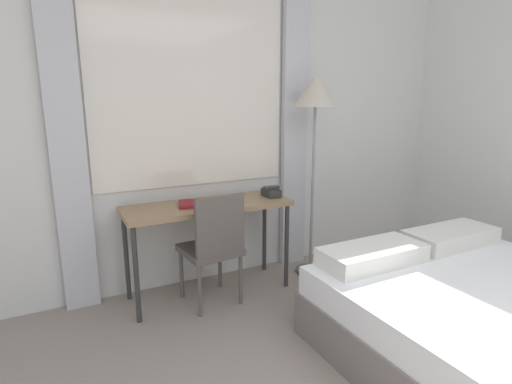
{
  "coord_description": "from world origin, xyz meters",
  "views": [
    {
      "loc": [
        -1.3,
        -0.25,
        1.53
      ],
      "look_at": [
        -0.03,
        2.19,
        0.9
      ],
      "focal_mm": 28.0,
      "sensor_mm": 36.0,
      "label": 1
    }
  ],
  "objects_px": {
    "desk_chair": "(214,244)",
    "telephone": "(271,192)",
    "book": "(193,204)",
    "standing_lamp": "(315,103)",
    "desk": "(208,212)"
  },
  "relations": [
    {
      "from": "desk_chair",
      "to": "telephone",
      "type": "xyz_separation_m",
      "value": [
        0.59,
        0.17,
        0.3
      ]
    },
    {
      "from": "book",
      "to": "standing_lamp",
      "type": "bearing_deg",
      "value": -2.47
    },
    {
      "from": "standing_lamp",
      "to": "book",
      "type": "height_order",
      "value": "standing_lamp"
    },
    {
      "from": "telephone",
      "to": "desk_chair",
      "type": "bearing_deg",
      "value": -163.81
    },
    {
      "from": "telephone",
      "to": "book",
      "type": "relative_size",
      "value": 0.61
    },
    {
      "from": "desk_chair",
      "to": "telephone",
      "type": "relative_size",
      "value": 5.35
    },
    {
      "from": "desk",
      "to": "standing_lamp",
      "type": "bearing_deg",
      "value": -2.92
    },
    {
      "from": "desk_chair",
      "to": "book",
      "type": "relative_size",
      "value": 3.28
    },
    {
      "from": "desk",
      "to": "telephone",
      "type": "xyz_separation_m",
      "value": [
        0.55,
        -0.03,
        0.11
      ]
    },
    {
      "from": "desk",
      "to": "telephone",
      "type": "height_order",
      "value": "telephone"
    },
    {
      "from": "desk_chair",
      "to": "book",
      "type": "bearing_deg",
      "value": 106.97
    },
    {
      "from": "desk",
      "to": "book",
      "type": "height_order",
      "value": "book"
    },
    {
      "from": "desk",
      "to": "standing_lamp",
      "type": "height_order",
      "value": "standing_lamp"
    },
    {
      "from": "standing_lamp",
      "to": "book",
      "type": "relative_size",
      "value": 6.56
    },
    {
      "from": "standing_lamp",
      "to": "desk_chair",
      "type": "bearing_deg",
      "value": -171.27
    }
  ]
}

